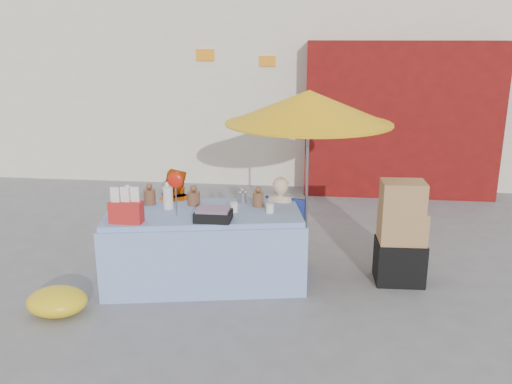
# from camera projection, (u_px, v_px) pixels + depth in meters

# --- Properties ---
(ground) EXTENTS (80.00, 80.00, 0.00)m
(ground) POSITION_uv_depth(u_px,v_px,m) (235.00, 298.00, 5.74)
(ground) COLOR slate
(ground) RESTS_ON ground
(backdrop) EXTENTS (14.00, 8.00, 7.80)m
(backdrop) POSITION_uv_depth(u_px,v_px,m) (309.00, 16.00, 11.99)
(backdrop) COLOR silver
(backdrop) RESTS_ON ground
(market_table) EXTENTS (2.31, 1.39, 1.31)m
(market_table) POSITION_uv_depth(u_px,v_px,m) (204.00, 245.00, 6.03)
(market_table) COLOR #8EA6E3
(market_table) RESTS_ON ground
(chair_left) EXTENTS (0.58, 0.57, 0.85)m
(chair_left) POSITION_uv_depth(u_px,v_px,m) (174.00, 247.00, 6.44)
(chair_left) COLOR navy
(chair_left) RESTS_ON ground
(chair_right) EXTENTS (0.58, 0.57, 0.85)m
(chair_right) POSITION_uv_depth(u_px,v_px,m) (279.00, 251.00, 6.30)
(chair_right) COLOR navy
(chair_right) RESTS_ON ground
(vendor_orange) EXTENTS (0.66, 0.57, 1.18)m
(vendor_orange) POSITION_uv_depth(u_px,v_px,m) (176.00, 217.00, 6.48)
(vendor_orange) COLOR #DD590B
(vendor_orange) RESTS_ON ground
(vendor_beige) EXTENTS (0.46, 0.35, 1.12)m
(vendor_beige) POSITION_uv_depth(u_px,v_px,m) (280.00, 223.00, 6.35)
(vendor_beige) COLOR beige
(vendor_beige) RESTS_ON ground
(umbrella) EXTENTS (1.90, 1.90, 2.09)m
(umbrella) POSITION_uv_depth(u_px,v_px,m) (309.00, 108.00, 6.09)
(umbrella) COLOR gray
(umbrella) RESTS_ON ground
(box_stack) EXTENTS (0.54, 0.45, 1.17)m
(box_stack) POSITION_uv_depth(u_px,v_px,m) (401.00, 236.00, 5.98)
(box_stack) COLOR black
(box_stack) RESTS_ON ground
(tarp_bundle) EXTENTS (0.65, 0.54, 0.27)m
(tarp_bundle) POSITION_uv_depth(u_px,v_px,m) (57.00, 301.00, 5.37)
(tarp_bundle) COLOR yellow
(tarp_bundle) RESTS_ON ground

